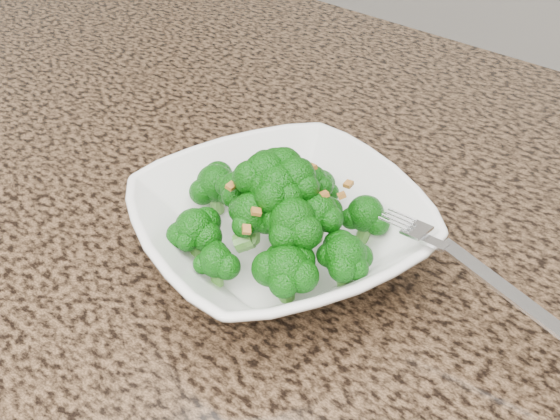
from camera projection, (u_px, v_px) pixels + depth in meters
The scene contains 5 objects.
granite_counter at pixel (206, 232), 0.67m from camera, with size 1.64×1.04×0.03m, color brown.
bowl at pixel (280, 229), 0.60m from camera, with size 0.24×0.24×0.06m, color white.
broccoli_pile at pixel (280, 170), 0.56m from camera, with size 0.21×0.21×0.06m, color #0D5B0A, non-canonical shape.
garlic_topping at pixel (280, 133), 0.54m from camera, with size 0.13×0.13×0.01m, color #B1732B, non-canonical shape.
fork at pixel (439, 245), 0.53m from camera, with size 0.17×0.03×0.01m, color silver, non-canonical shape.
Camera 1 is at (0.39, -0.05, 1.31)m, focal length 45.00 mm.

